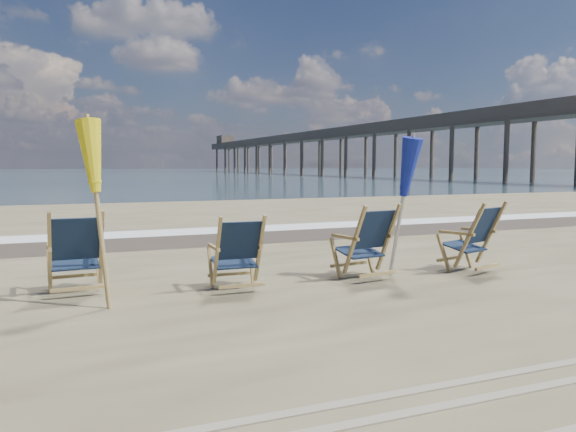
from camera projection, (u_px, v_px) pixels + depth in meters
name	position (u px, v px, depth m)	size (l,w,h in m)	color
ocean	(72.00, 172.00, 124.33)	(400.00, 400.00, 0.00)	#344956
surf_foam	(196.00, 231.00, 14.10)	(200.00, 1.40, 0.01)	silver
wet_sand_strip	(211.00, 238.00, 12.72)	(200.00, 2.60, 0.00)	#42362A
tire_tracks	(563.00, 405.00, 3.88)	(80.00, 1.30, 0.01)	gray
beach_chair_0	(101.00, 251.00, 7.26)	(0.70, 0.79, 1.10)	#121E35
beach_chair_1	(260.00, 252.00, 7.43)	(0.66, 0.74, 1.03)	#121E35
beach_chair_2	(388.00, 241.00, 8.21)	(0.71, 0.80, 1.12)	#121E35
beach_chair_3	(491.00, 236.00, 8.83)	(0.71, 0.80, 1.11)	#121E35
umbrella_yellow	(98.00, 165.00, 6.48)	(0.30, 0.30, 2.19)	#A48449
umbrella_blue	(401.00, 173.00, 8.22)	(0.30, 0.30, 2.07)	#A5A5AD
fishing_pier	(337.00, 146.00, 88.59)	(4.40, 140.00, 9.30)	#50443A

